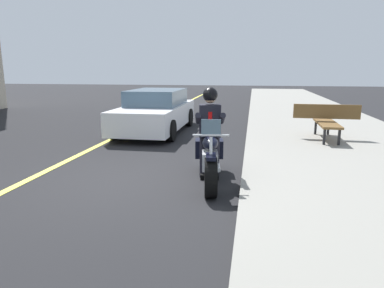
{
  "coord_description": "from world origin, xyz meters",
  "views": [
    {
      "loc": [
        6.04,
        2.15,
        2.06
      ],
      "look_at": [
        0.04,
        1.11,
        0.75
      ],
      "focal_mm": 32.51,
      "sensor_mm": 36.0,
      "label": 1
    }
  ],
  "objects_px": {
    "motorcycle_main": "(210,157)",
    "bench_sidewalk": "(327,119)",
    "car_silver": "(156,111)",
    "rider_main": "(210,125)"
  },
  "relations": [
    {
      "from": "motorcycle_main",
      "to": "bench_sidewalk",
      "type": "distance_m",
      "value": 4.77
    },
    {
      "from": "car_silver",
      "to": "bench_sidewalk",
      "type": "distance_m",
      "value": 5.33
    },
    {
      "from": "rider_main",
      "to": "bench_sidewalk",
      "type": "relative_size",
      "value": 0.96
    },
    {
      "from": "bench_sidewalk",
      "to": "car_silver",
      "type": "bearing_deg",
      "value": -101.63
    },
    {
      "from": "car_silver",
      "to": "bench_sidewalk",
      "type": "height_order",
      "value": "car_silver"
    },
    {
      "from": "car_silver",
      "to": "bench_sidewalk",
      "type": "xyz_separation_m",
      "value": [
        1.07,
        5.22,
        0.02
      ]
    },
    {
      "from": "motorcycle_main",
      "to": "bench_sidewalk",
      "type": "height_order",
      "value": "motorcycle_main"
    },
    {
      "from": "motorcycle_main",
      "to": "rider_main",
      "type": "distance_m",
      "value": 0.61
    },
    {
      "from": "rider_main",
      "to": "bench_sidewalk",
      "type": "distance_m",
      "value": 4.65
    },
    {
      "from": "rider_main",
      "to": "bench_sidewalk",
      "type": "bearing_deg",
      "value": 142.38
    }
  ]
}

